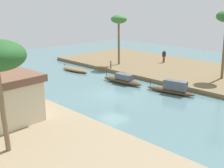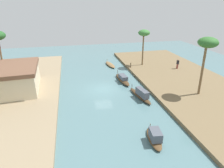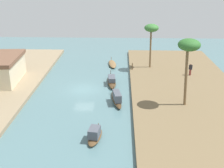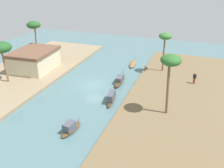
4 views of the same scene
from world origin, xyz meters
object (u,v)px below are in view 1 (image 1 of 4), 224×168
(sampan_downstream_large, at_px, (172,89))
(sampan_open_hull, at_px, (75,70))
(sampan_foreground, at_px, (123,80))
(person_on_near_bank, at_px, (164,56))
(palm_tree_left_far, at_px, (119,21))
(mooring_post, at_px, (111,65))

(sampan_downstream_large, xyz_separation_m, sampan_open_hull, (14.31, 0.97, -0.29))
(sampan_downstream_large, height_order, sampan_foreground, sampan_downstream_large)
(person_on_near_bank, relative_size, palm_tree_left_far, 0.26)
(sampan_downstream_large, height_order, person_on_near_bank, person_on_near_bank)
(palm_tree_left_far, bearing_deg, sampan_downstream_large, 158.13)
(sampan_downstream_large, relative_size, palm_tree_left_far, 0.78)
(sampan_foreground, bearing_deg, sampan_downstream_large, -177.54)
(sampan_open_hull, relative_size, palm_tree_left_far, 0.67)
(mooring_post, distance_m, palm_tree_left_far, 6.13)
(mooring_post, bearing_deg, palm_tree_left_far, -64.74)
(person_on_near_bank, xyz_separation_m, palm_tree_left_far, (3.59, 5.42, 4.97))
(person_on_near_bank, xyz_separation_m, mooring_post, (2.29, 8.16, -0.36))
(sampan_open_hull, distance_m, mooring_post, 4.68)
(sampan_downstream_large, xyz_separation_m, person_on_near_bank, (8.61, -10.32, 0.78))
(sampan_foreground, distance_m, palm_tree_left_far, 10.26)
(sampan_foreground, bearing_deg, sampan_open_hull, -3.88)
(sampan_open_hull, height_order, person_on_near_bank, person_on_near_bank)
(sampan_open_hull, relative_size, person_on_near_bank, 2.54)
(sampan_downstream_large, relative_size, person_on_near_bank, 2.95)
(sampan_foreground, relative_size, palm_tree_left_far, 0.79)
(sampan_downstream_large, relative_size, sampan_foreground, 0.98)
(sampan_open_hull, distance_m, person_on_near_bank, 12.69)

